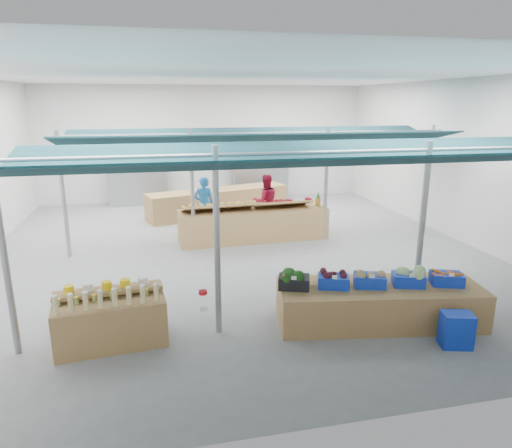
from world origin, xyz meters
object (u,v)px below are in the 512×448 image
object	(u,v)px
crate_stack	(456,330)
vendor_left	(204,204)
bottle_shelf	(111,319)
fruit_counter	(254,224)
veg_counter	(379,304)
vendor_right	(266,201)

from	to	relation	value
crate_stack	vendor_left	xyz separation A→B (m)	(-3.02, 7.20, 0.52)
bottle_shelf	crate_stack	xyz separation A→B (m)	(5.10, -1.23, -0.13)
crate_stack	fruit_counter	bearing A→B (deg)	106.62
veg_counter	fruit_counter	size ratio (longest dim) A/B	0.85
bottle_shelf	fruit_counter	bearing A→B (deg)	50.35
bottle_shelf	veg_counter	world-z (taller)	bottle_shelf
bottle_shelf	veg_counter	distance (m)	4.34
veg_counter	bottle_shelf	bearing A→B (deg)	-173.89
bottle_shelf	vendor_left	size ratio (longest dim) A/B	1.06
veg_counter	vendor_left	size ratio (longest dim) A/B	2.11
veg_counter	fruit_counter	distance (m)	5.22
veg_counter	vendor_left	xyz separation A→B (m)	(-2.25, 6.21, 0.47)
veg_counter	crate_stack	world-z (taller)	veg_counter
fruit_counter	veg_counter	bearing A→B (deg)	-80.37
crate_stack	vendor_right	world-z (taller)	vendor_right
bottle_shelf	fruit_counter	distance (m)	5.87
fruit_counter	crate_stack	size ratio (longest dim) A/B	7.34
fruit_counter	crate_stack	world-z (taller)	fruit_counter
fruit_counter	vendor_left	distance (m)	1.67
crate_stack	vendor_left	size ratio (longest dim) A/B	0.34
vendor_left	vendor_right	world-z (taller)	same
veg_counter	crate_stack	bearing A→B (deg)	-42.86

